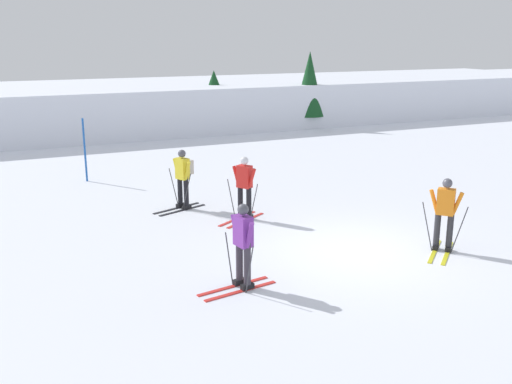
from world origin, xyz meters
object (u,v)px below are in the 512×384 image
trail_marker_pole (85,150)px  conifer_far_right (214,93)px  skier_yellow (183,176)px  skier_red (244,186)px  skier_purple (243,243)px  skier_orange (445,213)px  conifer_far_left (309,84)px

trail_marker_pole → conifer_far_right: (8.18, 9.46, 0.81)m
skier_yellow → skier_red: bearing=-53.8°
skier_purple → skier_orange: bearing=-0.2°
conifer_far_left → skier_purple: bearing=-122.9°
skier_yellow → skier_orange: bearing=-52.9°
skier_yellow → conifer_far_left: size_ratio=0.42×
skier_orange → skier_purple: bearing=179.8°
skier_purple → skier_yellow: (0.62, 5.74, 0.04)m
skier_red → skier_purple: 4.50m
skier_yellow → trail_marker_pole: trail_marker_pole is taller
skier_yellow → conifer_far_right: (6.16, 13.95, 0.93)m
skier_orange → conifer_far_right: 19.81m
skier_purple → conifer_far_right: 20.85m
skier_red → trail_marker_pole: trail_marker_pole is taller
skier_purple → conifer_far_right: size_ratio=0.56×
trail_marker_pole → conifer_far_right: conifer_far_right is taller
skier_orange → trail_marker_pole: bearing=121.9°
skier_orange → trail_marker_pole: (-6.37, 10.24, 0.16)m
skier_red → skier_orange: bearing=-52.5°
skier_yellow → conifer_far_left: conifer_far_left is taller
skier_orange → trail_marker_pole: trail_marker_pole is taller
conifer_far_right → skier_orange: bearing=-95.2°
skier_orange → skier_yellow: (-4.35, 5.75, 0.04)m
skier_orange → conifer_far_right: (1.80, 19.70, 0.97)m
skier_purple → conifer_far_right: bearing=71.0°
conifer_far_left → trail_marker_pole: bearing=-149.8°
skier_red → conifer_far_left: size_ratio=0.42×
skier_orange → trail_marker_pole: 12.07m
skier_red → skier_yellow: size_ratio=1.00×
skier_orange → conifer_far_right: conifer_far_right is taller
skier_red → conifer_far_right: 16.37m
conifer_far_left → conifer_far_right: bearing=156.7°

